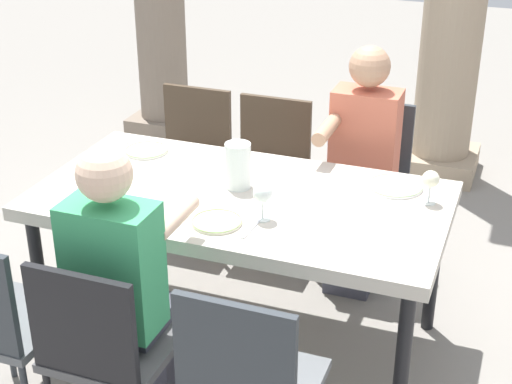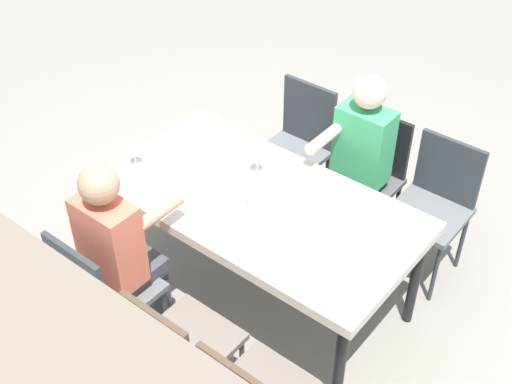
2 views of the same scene
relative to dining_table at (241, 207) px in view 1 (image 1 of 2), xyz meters
The scene contains 21 objects.
ground_plane 0.71m from the dining_table, ahead, with size 16.00×16.00×0.00m, color gray.
dining_table is the anchor object (origin of this frame).
chair_west_north 1.14m from the dining_table, 126.87° to the left, with size 0.44×0.44×0.88m.
chair_mid_north 0.93m from the dining_table, 101.90° to the left, with size 0.44×0.44×0.88m.
chair_mid_south 0.94m from the dining_table, 101.85° to the right, with size 0.44×0.44×0.91m.
chair_east_north 0.99m from the dining_table, 67.21° to the left, with size 0.44×0.44×0.93m.
chair_east_south 1.00m from the dining_table, 67.24° to the right, with size 0.44×0.44×0.93m.
diner_woman_green 0.81m from the dining_table, 62.39° to the left, with size 0.34×0.49×1.29m.
diner_man_white 0.75m from the dining_table, 104.39° to the right, with size 0.35×0.49×1.28m.
plate_0 0.69m from the dining_table, 155.22° to the left, with size 0.22×0.22×0.02m.
fork_0 0.82m from the dining_table, 159.62° to the left, with size 0.02×0.17×0.01m, color silver.
spoon_0 0.55m from the dining_table, 148.64° to the left, with size 0.02×0.17×0.01m, color silver.
plate_1 0.30m from the dining_table, 88.22° to the right, with size 0.21×0.21×0.02m.
wine_glass_1 0.32m from the dining_table, 47.44° to the right, with size 0.08×0.08×0.16m.
fork_1 0.33m from the dining_table, 115.92° to the right, with size 0.02×0.17×0.01m, color silver.
spoon_1 0.34m from the dining_table, 61.27° to the right, with size 0.02×0.17×0.01m, color silver.
plate_2 0.71m from the dining_table, 25.96° to the left, with size 0.25×0.25×0.02m.
wine_glass_2 0.84m from the dining_table, 14.58° to the left, with size 0.08×0.08×0.15m.
fork_2 0.57m from the dining_table, 32.57° to the left, with size 0.02×0.17×0.01m, color silver.
spoon_2 0.84m from the dining_table, 21.47° to the left, with size 0.02×0.17×0.01m, color silver.
water_pitcher 0.18m from the dining_table, 119.15° to the left, with size 0.12×0.12×0.21m.
Camera 1 is at (1.14, -2.87, 2.28)m, focal length 54.23 mm.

